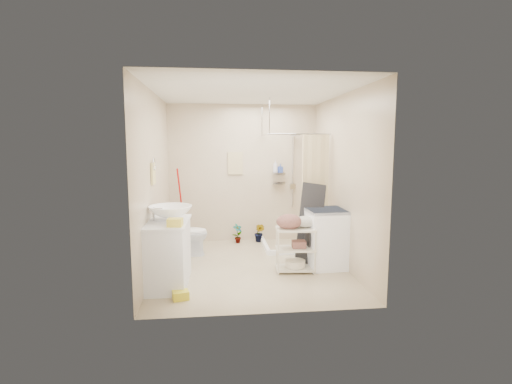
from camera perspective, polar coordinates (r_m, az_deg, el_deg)
floor at (r=5.77m, az=-0.75°, el=-11.39°), size 3.20×3.20×0.00m
ceiling at (r=5.52m, az=-0.80°, el=15.14°), size 2.80×3.20×0.04m
wall_back at (r=7.08m, az=-1.98°, el=2.85°), size 2.80×0.04×2.60m
wall_front at (r=3.91m, az=1.41°, el=-0.74°), size 2.80×0.04×2.60m
wall_left at (r=5.54m, az=-15.35°, el=1.36°), size 0.04×3.20×2.60m
wall_right at (r=5.79m, az=13.16°, el=1.68°), size 0.04×3.20×2.60m
vanity at (r=5.08m, az=-13.41°, el=-9.11°), size 0.57×0.99×0.86m
sink at (r=5.01m, az=-13.02°, el=-3.16°), size 0.70×0.70×0.19m
counter_basket at (r=4.63m, az=-12.35°, el=-4.59°), size 0.19×0.15×0.10m
floor_basket at (r=4.69m, az=-11.52°, el=-15.06°), size 0.31×0.27×0.15m
toilet at (r=6.34m, az=-10.82°, el=-6.30°), size 0.75×0.46×0.74m
mop at (r=7.02m, az=-11.79°, el=-2.22°), size 0.17×0.17×1.41m
potted_plant_a at (r=7.04m, az=-2.85°, el=-6.39°), size 0.23×0.22×0.37m
potted_plant_b at (r=7.11m, az=0.54°, el=-6.28°), size 0.25×0.25×0.36m
hanging_towel at (r=7.04m, az=-3.20°, el=4.45°), size 0.28×0.03×0.42m
towel_ring at (r=5.33m, az=-15.54°, el=2.97°), size 0.04×0.22×0.34m
tp_holder at (r=5.67m, az=-14.67°, el=-4.42°), size 0.08×0.12×0.14m
shower at (r=6.68m, az=5.67°, el=0.39°), size 1.10×1.10×2.10m
shampoo_bottle_a at (r=7.04m, az=3.00°, el=3.97°), size 0.12×0.12×0.24m
shampoo_bottle_b at (r=7.08m, az=3.77°, el=3.68°), size 0.10×0.10×0.17m
washing_machine at (r=5.77m, az=10.76°, el=-6.93°), size 0.64×0.66×0.88m
laundry_rack at (r=5.48m, az=6.09°, el=-8.18°), size 0.59×0.38×0.78m
ironing_board at (r=5.78m, az=8.40°, el=-4.74°), size 0.38×0.14×1.30m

